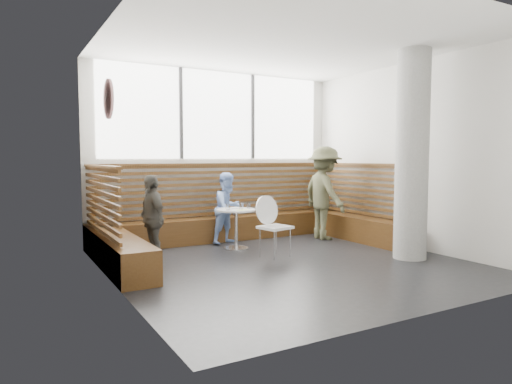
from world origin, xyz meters
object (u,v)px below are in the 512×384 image
adult_man (324,193)px  cafe_table (236,220)px  child_left (152,219)px  cafe_chair (273,221)px  concrete_column (412,155)px  child_back (228,208)px

adult_man → cafe_table: bearing=95.6°
cafe_table → child_left: child_left is taller
cafe_chair → adult_man: adult_man is taller
cafe_table → cafe_chair: size_ratio=0.71×
concrete_column → child_left: bearing=154.2°
adult_man → child_left: adult_man is taller
concrete_column → child_left: size_ratio=2.44×
cafe_table → child_left: (-1.54, -0.26, 0.16)m
concrete_column → child_back: size_ratio=2.47×
cafe_chair → child_back: bearing=82.9°
concrete_column → child_back: concrete_column is taller
child_back → child_left: size_ratio=0.99×
cafe_table → cafe_chair: 0.85m
cafe_chair → cafe_table: bearing=93.4°
concrete_column → adult_man: (-0.11, 2.01, -0.71)m
adult_man → child_back: bearing=79.7°
cafe_table → cafe_chair: (0.24, -0.81, 0.08)m
concrete_column → child_back: bearing=127.6°
cafe_chair → concrete_column: bearing=-46.5°
cafe_chair → child_back: size_ratio=0.74×
concrete_column → child_back: 3.30m
concrete_column → adult_man: concrete_column is taller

